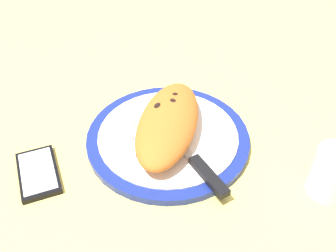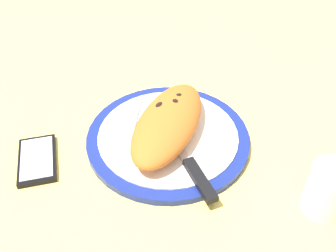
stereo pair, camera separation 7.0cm
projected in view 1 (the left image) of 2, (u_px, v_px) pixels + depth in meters
ground_plane at (168, 146)px, 73.97cm from camera, size 150.00×150.00×3.00cm
plate at (168, 137)px, 72.41cm from camera, size 30.93×30.93×1.73cm
calzone at (170, 122)px, 70.16cm from camera, size 26.03×15.36×5.53cm
fork at (131, 133)px, 71.60cm from camera, size 15.26×2.35×0.40cm
knife at (199, 165)px, 65.21cm from camera, size 19.93×13.01×1.20cm
smartphone at (38, 173)px, 66.12cm from camera, size 13.14×10.42×1.16cm
water_glass at (332, 175)px, 61.77cm from camera, size 7.23×7.23×8.28cm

